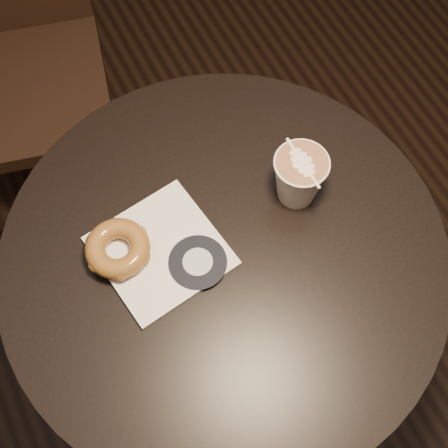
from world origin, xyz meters
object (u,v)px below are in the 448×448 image
object	(u,v)px
cafe_table	(224,296)
latte_cup	(299,178)
doughnut	(118,248)
pastry_bag	(161,251)

from	to	relation	value
cafe_table	latte_cup	world-z (taller)	latte_cup
doughnut	latte_cup	distance (m)	0.30
cafe_table	pastry_bag	world-z (taller)	pastry_bag
cafe_table	doughnut	world-z (taller)	doughnut
cafe_table	pastry_bag	bearing A→B (deg)	151.75
cafe_table	pastry_bag	size ratio (longest dim) A/B	4.20
doughnut	latte_cup	xyz separation A→B (m)	(0.30, -0.03, 0.02)
cafe_table	latte_cup	distance (m)	0.29
pastry_bag	doughnut	bearing A→B (deg)	148.49
cafe_table	latte_cup	size ratio (longest dim) A/B	7.89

